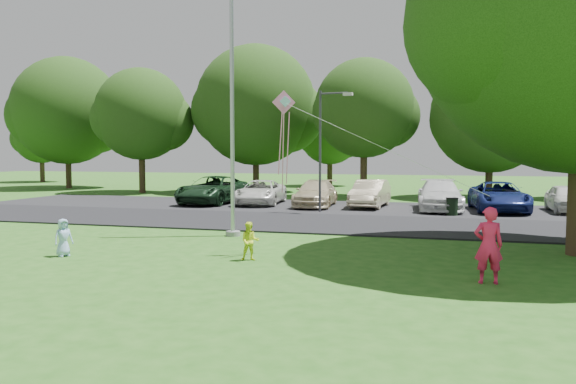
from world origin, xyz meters
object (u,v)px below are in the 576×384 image
(woman, at_px, (489,245))
(child_yellow, at_px, (250,241))
(street_lamp, at_px, (325,140))
(child_blue, at_px, (63,238))
(kite, at_px, (287,119))
(flagpole, at_px, (232,112))
(trash_can, at_px, (452,207))

(woman, bearing_deg, child_yellow, -17.01)
(woman, distance_m, child_yellow, 5.90)
(street_lamp, distance_m, woman, 14.54)
(child_blue, distance_m, kite, 6.87)
(flagpole, bearing_deg, trash_can, 47.93)
(woman, relative_size, child_yellow, 1.64)
(street_lamp, height_order, child_yellow, street_lamp)
(trash_can, height_order, child_blue, child_blue)
(street_lamp, distance_m, child_blue, 13.71)
(street_lamp, bearing_deg, child_blue, -102.42)
(kite, bearing_deg, woman, -50.29)
(woman, relative_size, kite, 0.30)
(trash_can, height_order, kite, kite)
(flagpole, relative_size, woman, 6.01)
(flagpole, distance_m, kite, 4.01)
(woman, bearing_deg, kite, -29.21)
(flagpole, bearing_deg, woman, -32.74)
(street_lamp, distance_m, kite, 10.82)
(street_lamp, bearing_deg, flagpole, -93.37)
(street_lamp, xyz_separation_m, child_blue, (-4.57, -12.60, -2.89))
(child_yellow, relative_size, kite, 0.18)
(kite, bearing_deg, child_yellow, -151.55)
(street_lamp, distance_m, child_yellow, 12.16)
(trash_can, bearing_deg, child_blue, -128.86)
(child_blue, height_order, kite, kite)
(woman, height_order, kite, kite)
(trash_can, relative_size, child_blue, 0.82)
(child_blue, bearing_deg, kite, -43.26)
(street_lamp, bearing_deg, kite, -76.04)
(street_lamp, height_order, trash_can, street_lamp)
(child_yellow, bearing_deg, street_lamp, 73.55)
(child_yellow, height_order, child_blue, child_blue)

